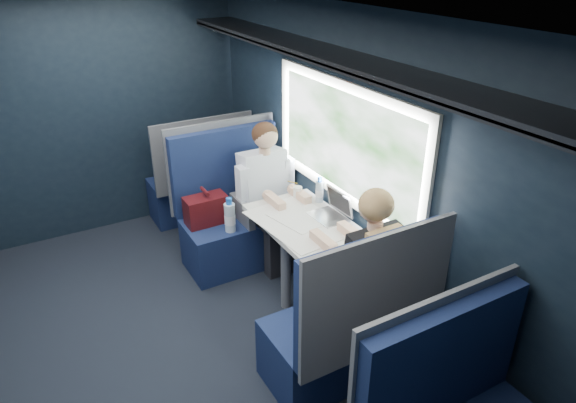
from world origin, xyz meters
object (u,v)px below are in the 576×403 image
seat_bay_near (235,217)px  laptop (333,210)px  woman (366,266)px  cup (298,192)px  table (303,231)px  man (269,189)px  bottle_small (319,191)px  seat_row_front (200,182)px  seat_bay_far (348,330)px

seat_bay_near → laptop: seat_bay_near is taller
woman → laptop: size_ratio=4.34×
laptop → cup: laptop is taller
table → man: size_ratio=0.76×
seat_bay_near → laptop: 1.08m
bottle_small → seat_row_front: bearing=107.1°
seat_row_front → bottle_small: bearing=-72.9°
man → seat_bay_near: bearing=146.9°
seat_row_front → man: 1.17m
woman → cup: 1.11m
man → bottle_small: (0.23, -0.46, 0.12)m
bottle_small → cup: bottle_small is taller
seat_bay_far → man: man is taller
seat_row_front → man: size_ratio=0.88×
seat_row_front → laptop: (0.43, -1.83, 0.39)m
seat_bay_far → bottle_small: seat_bay_far is taller
seat_row_front → woman: size_ratio=0.88×
man → bottle_small: bearing=-63.6°
woman → laptop: 0.70m
man → laptop: bearing=-75.9°
seat_row_front → woman: 2.54m
cup → table: bearing=-115.1°
woman → bottle_small: bearing=76.3°
seat_bay_near → seat_row_front: bearing=89.0°
table → woman: (0.07, -0.71, 0.06)m
seat_bay_far → cup: bearing=73.9°
laptop → seat_bay_near: bearing=116.3°
laptop → cup: 0.43m
table → seat_bay_far: seat_bay_far is taller
seat_bay_near → laptop: bearing=-63.7°
seat_bay_near → woman: bearing=-80.5°
table → man: 0.70m
table → seat_row_front: 1.82m
table → seat_bay_far: 0.93m
seat_bay_far → bottle_small: (0.48, 1.11, 0.42)m
table → seat_bay_far: size_ratio=0.79×
table → seat_bay_far: (-0.18, -0.87, -0.25)m
laptop → bottle_small: size_ratio=1.39×
man → cup: bearing=-69.5°
bottle_small → table: bearing=-141.6°
woman → bottle_small: (0.23, 0.94, 0.11)m
woman → seat_bay_near: bearing=99.5°
laptop → table: bearing=171.7°
woman → cup: woman is taller
woman → man: bearing=90.0°
seat_bay_far → bottle_small: bearing=66.6°
seat_bay_near → seat_bay_far: 1.75m
table → man: (0.07, 0.70, 0.06)m
seat_row_front → man: man is taller
seat_bay_far → woman: 0.43m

